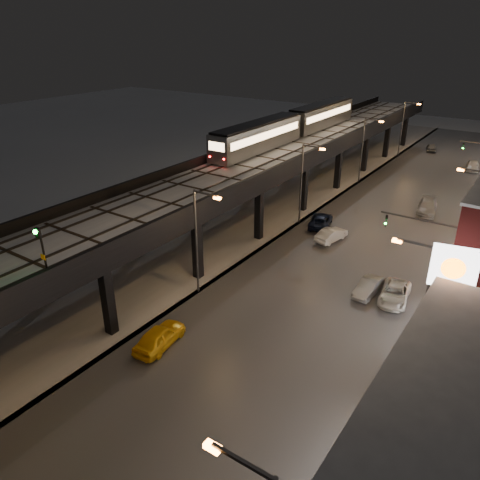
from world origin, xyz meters
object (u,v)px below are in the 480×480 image
Objects in this scene: car_onc_dark at (395,294)px; sign_citgo at (449,292)px; car_near_white at (331,235)px; car_onc_white at (427,207)px; car_taxi at (160,337)px; car_mid_silver at (321,221)px; subway_train at (293,124)px; rail_signal at (40,243)px; car_onc_silver at (368,288)px; car_onc_red at (473,166)px; car_far_white at (432,147)px.

sign_citgo is (5.19, -10.96, 7.44)m from car_onc_dark.
car_onc_white is at bearing -103.30° from car_near_white.
car_onc_dark is (11.60, 15.04, -0.12)m from car_taxi.
car_onc_dark is (11.58, -10.64, -0.04)m from car_mid_silver.
subway_train reaches higher than car_onc_dark.
rail_signal is 0.31× the size of sign_citgo.
rail_signal is at bearing -81.44° from subway_train.
car_onc_silver is at bearing -48.96° from subway_train.
car_near_white is at bearing 133.24° from car_onc_silver.
car_onc_red is at bearing 84.13° from car_onc_dark.
car_onc_red is (9.72, 58.75, -0.01)m from car_taxi.
car_onc_white is at bearing 94.70° from car_onc_silver.
rail_signal is 0.64× the size of car_onc_white.
car_taxi is 67.80m from car_far_white.
car_near_white is at bearing -48.79° from subway_train.
car_onc_silver is (8.02, -52.98, -0.04)m from car_far_white.
car_onc_silver is at bearing 141.44° from car_near_white.
subway_train is at bearing 129.00° from sign_citgo.
car_onc_dark is at bearing 115.35° from sign_citgo.
car_near_white is 0.94× the size of car_onc_red.
car_mid_silver is 13.85m from car_onc_white.
car_onc_silver is (13.29, 19.87, -8.30)m from rail_signal.
car_mid_silver is at bearing -97.24° from car_taxi.
car_onc_red reaches higher than car_onc_dark.
car_onc_red is (19.93, 21.33, -7.52)m from subway_train.
car_mid_silver is at bearing -37.36° from car_near_white.
car_onc_red is (8.26, -9.03, 0.08)m from car_far_white.
car_onc_white is at bearing -101.47° from car_onc_red.
subway_train reaches higher than car_mid_silver.
subway_train is 6.68× the size of car_onc_white.
rail_signal is at bearing 70.83° from car_far_white.
car_mid_silver is 34.47m from car_onc_red.
car_near_white is 44.96m from car_far_white.
rail_signal is 73.51m from car_far_white.
car_mid_silver is at bearing -137.84° from car_onc_white.
car_onc_white is (-2.95, 21.46, 0.10)m from car_onc_dark.
rail_signal is 0.79× the size of car_near_white.
car_onc_red is at bearing 92.20° from car_onc_silver.
car_onc_white is (8.65, 36.50, -0.02)m from car_taxi.
rail_signal reaches higher than car_near_white.
car_near_white is at bearing -123.27° from car_onc_white.
car_taxi is at bearing 94.31° from car_near_white.
car_mid_silver reaches higher than car_onc_silver.
subway_train is at bearing -81.95° from car_taxi.
car_onc_white is at bearing -146.85° from car_mid_silver.
sign_citgo reaches higher than rail_signal.
subway_train reaches higher than car_near_white.
car_mid_silver is (-2.55, 2.84, 0.01)m from car_near_white.
car_onc_dark reaches higher than car_onc_silver.
car_onc_silver is (9.48, 14.80, -0.12)m from car_taxi.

